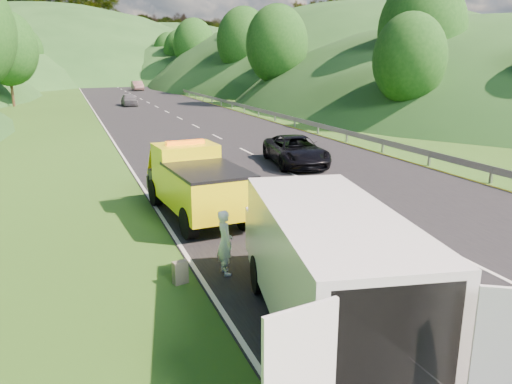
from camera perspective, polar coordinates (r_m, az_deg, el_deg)
name	(u,v)px	position (r m, az deg, el deg)	size (l,w,h in m)	color
ground	(340,257)	(13.85, 9.63, -7.35)	(320.00, 320.00, 0.00)	#38661E
road_surface	(167,112)	(52.15, -10.15, 9.00)	(14.00, 200.00, 0.02)	black
guardrail	(204,101)	(65.91, -5.91, 10.34)	(0.06, 140.00, 1.52)	gray
tree_line_right	(273,95)	(77.10, 1.92, 11.07)	(14.00, 140.00, 14.00)	#235218
hills_backdrop	(113,79)	(146.37, -15.98, 12.35)	(201.00, 288.60, 44.00)	#2D5B23
tow_truck	(196,182)	(16.91, -6.87, 1.15)	(2.57, 5.87, 2.46)	black
white_van	(327,262)	(9.78, 8.12, -7.97)	(4.35, 7.50, 2.51)	black
woman	(225,274)	(12.68, -3.51, -9.31)	(0.60, 0.44, 1.64)	white
child	(285,296)	(11.58, 3.34, -11.78)	(0.47, 0.36, 0.96)	#D0C06F
worker	(410,371)	(9.52, 17.20, -18.91)	(1.14, 0.65, 1.76)	black
suitcase	(180,272)	(12.18, -8.65, -9.07)	(0.35, 0.19, 0.56)	#665F4D
passing_suv	(295,165)	(25.45, 4.52, 3.10)	(2.40, 5.20, 1.44)	black
dist_car_a	(130,106)	(59.94, -14.25, 9.51)	(1.62, 4.02, 1.37)	#4C4C51
dist_car_b	(138,90)	(89.75, -13.37, 11.23)	(1.66, 4.77, 1.57)	brown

